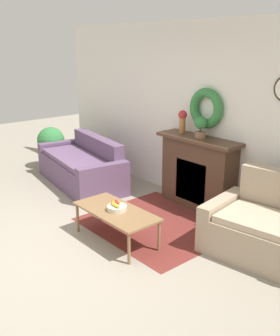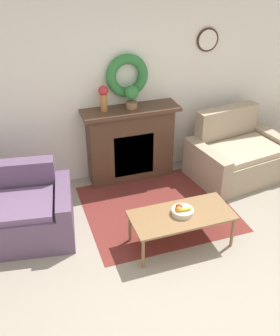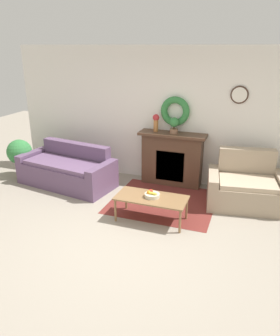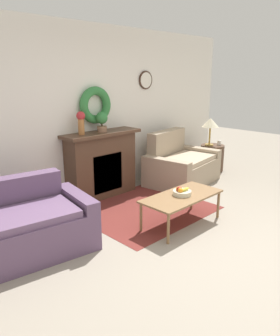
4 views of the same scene
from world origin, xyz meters
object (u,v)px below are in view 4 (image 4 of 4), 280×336
Objects in this scene: fruit_bowl at (182,192)px; potted_plant_on_mantel at (102,121)px; couch_left at (1,233)px; fireplace at (102,164)px; table_lamp at (210,123)px; mug at (219,143)px; coffee_table at (182,198)px; loveseat_right at (181,166)px; side_table_by_loveseat at (212,158)px; vase_on_mantel_left at (81,121)px.

potted_plant_on_mantel reaches higher than fruit_bowl.
couch_left is 8.42× the size of fruit_bowl.
fireplace is 2.37× the size of table_lamp.
mug is at bearing -38.16° from table_lamp.
potted_plant_on_mantel reaches higher than couch_left.
couch_left is at bearing 158.19° from coffee_table.
loveseat_right is at bearing -16.53° from potted_plant_on_mantel.
coffee_table is (-1.40, -1.14, 0.06)m from loveseat_right.
loveseat_right reaches higher than couch_left.
fireplace is 5.45× the size of fruit_bowl.
mug reaches higher than side_table_by_loveseat.
side_table_by_loveseat is 3.13m from vase_on_mantel_left.
table_lamp reaches higher than side_table_by_loveseat.
loveseat_right is at bearing 14.11° from couch_left.
fireplace is 0.71m from potted_plant_on_mantel.
vase_on_mantel_left is at bearing 172.71° from table_lamp.
loveseat_right is at bearing -177.95° from side_table_by_loveseat.
side_table_by_loveseat is (2.49, 1.17, -0.19)m from fruit_bowl.
table_lamp is (4.50, 0.41, 0.69)m from couch_left.
vase_on_mantel_left is at bearing 170.67° from mug.
side_table_by_loveseat is 1.57× the size of vase_on_mantel_left.
mug is at bearing 22.73° from fruit_bowl.
side_table_by_loveseat reaches higher than fruit_bowl.
side_table_by_loveseat is (4.56, 0.36, -0.03)m from couch_left.
mug is at bearing 22.89° from coffee_table.
table_lamp is at bearing -7.29° from vase_on_mantel_left.
fireplace is 2.62m from side_table_by_loveseat.
fireplace is 3.87× the size of vase_on_mantel_left.
fireplace reaches higher than fruit_bowl.
couch_left is 1.41× the size of loveseat_right.
table_lamp is (-0.06, 0.05, 0.72)m from side_table_by_loveseat.
fruit_bowl is at bearing -74.54° from vase_on_mantel_left.
mug reaches higher than fruit_bowl.
side_table_by_loveseat reaches higher than coffee_table.
mug is (1.20, -0.04, 0.27)m from loveseat_right.
potted_plant_on_mantel is (-2.67, 0.48, 0.66)m from mug.
potted_plant_on_mantel is (-0.06, 1.58, 0.87)m from coffee_table.
potted_plant_on_mantel is at bearing 92.37° from fruit_bowl.
fruit_bowl is 2.48× the size of mug.
vase_on_mantel_left is (-2.93, 0.42, 1.01)m from side_table_by_loveseat.
side_table_by_loveseat is 0.96× the size of table_lamp.
mug is (0.17, -0.13, -0.40)m from table_lamp.
side_table_by_loveseat is (1.09, 0.04, -0.05)m from loveseat_right.
couch_left is 2.05m from vase_on_mantel_left.
potted_plant_on_mantel is at bearing 171.21° from side_table_by_loveseat.
fireplace is at bearing 170.96° from side_table_by_loveseat.
couch_left is at bearing -159.35° from potted_plant_on_mantel.
side_table_by_loveseat is at bearing -8.79° from potted_plant_on_mantel.
fruit_bowl is (-1.40, -1.13, 0.14)m from loveseat_right.
fruit_bowl is at bearing -12.72° from couch_left.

